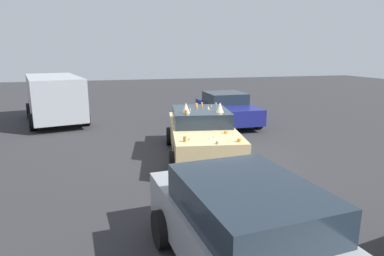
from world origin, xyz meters
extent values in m
plane|color=#2D2D30|center=(0.00, 0.00, 0.00)|extent=(60.00, 60.00, 0.00)
cube|color=#D8BC7F|center=(0.00, 0.00, 0.62)|extent=(4.74, 2.50, 0.72)
cube|color=#1E2833|center=(0.27, -0.04, 1.19)|extent=(2.26, 1.96, 0.43)
cylinder|color=black|center=(-1.53, -0.68, 0.30)|extent=(0.63, 0.31, 0.60)
cylinder|color=black|center=(-1.23, 1.13, 0.30)|extent=(0.63, 0.31, 0.60)
cylinder|color=black|center=(1.23, -1.13, 0.30)|extent=(0.63, 0.31, 0.60)
cylinder|color=black|center=(1.53, 0.68, 0.30)|extent=(0.63, 0.31, 0.60)
ellipsoid|color=black|center=(-1.09, -0.74, 0.68)|extent=(0.15, 0.04, 0.12)
ellipsoid|color=black|center=(-1.40, -0.69, 0.68)|extent=(0.19, 0.05, 0.15)
ellipsoid|color=black|center=(-1.13, -0.73, 0.76)|extent=(0.13, 0.04, 0.12)
ellipsoid|color=black|center=(-1.72, -0.63, 0.61)|extent=(0.14, 0.04, 0.09)
ellipsoid|color=black|center=(-2.03, -0.58, 0.44)|extent=(0.15, 0.04, 0.12)
ellipsoid|color=black|center=(-0.82, 1.05, 0.58)|extent=(0.19, 0.05, 0.14)
cone|color=tan|center=(-1.61, 0.79, 1.02)|extent=(0.10, 0.10, 0.10)
cylinder|color=#A87A38|center=(-1.70, 0.94, 1.04)|extent=(0.09, 0.09, 0.13)
sphere|color=gray|center=(-2.12, 0.24, 1.01)|extent=(0.08, 0.08, 0.08)
cone|color=silver|center=(-1.55, 0.12, 1.02)|extent=(0.09, 0.09, 0.08)
cone|color=silver|center=(-1.65, 0.26, 1.01)|extent=(0.10, 0.10, 0.06)
cylinder|color=orange|center=(-1.19, -0.33, 1.01)|extent=(0.12, 0.12, 0.06)
cylinder|color=orange|center=(-2.06, -0.34, 1.01)|extent=(0.11, 0.11, 0.08)
cylinder|color=gray|center=(0.96, -0.78, 1.45)|extent=(0.06, 0.06, 0.08)
cone|color=gray|center=(-0.20, 0.46, 1.44)|extent=(0.09, 0.09, 0.06)
cone|color=gray|center=(0.16, 0.31, 1.46)|extent=(0.06, 0.06, 0.11)
cone|color=tan|center=(0.21, -0.30, 1.43)|extent=(0.06, 0.06, 0.05)
cylinder|color=orange|center=(0.88, -0.27, 1.46)|extent=(0.08, 0.08, 0.12)
cone|color=#A87A38|center=(0.71, -0.53, 1.44)|extent=(0.06, 0.06, 0.07)
cone|color=tan|center=(0.34, -0.31, 1.45)|extent=(0.09, 0.09, 0.08)
cone|color=black|center=(-0.22, -0.51, 1.46)|extent=(0.06, 0.06, 0.10)
cylinder|color=orange|center=(-0.35, 0.56, 1.46)|extent=(0.12, 0.12, 0.11)
cylinder|color=orange|center=(0.77, -0.05, 1.46)|extent=(0.11, 0.11, 0.11)
cone|color=beige|center=(-0.36, -0.44, 1.55)|extent=(0.22, 0.22, 0.29)
cone|color=beige|center=(-0.20, 0.53, 1.55)|extent=(0.22, 0.22, 0.29)
cube|color=#9EA3A8|center=(6.69, 4.96, 1.19)|extent=(5.41, 3.13, 1.77)
cube|color=#1E2833|center=(4.96, 4.57, 1.54)|extent=(0.51, 1.80, 0.64)
cylinder|color=black|center=(5.44, 3.60, 0.36)|extent=(0.76, 0.39, 0.72)
cylinder|color=black|center=(4.98, 5.66, 0.36)|extent=(0.76, 0.39, 0.72)
cylinder|color=black|center=(8.41, 4.26, 0.36)|extent=(0.76, 0.39, 0.72)
cylinder|color=black|center=(7.95, 6.33, 0.36)|extent=(0.76, 0.39, 0.72)
cube|color=gray|center=(-5.78, 1.02, 0.61)|extent=(4.67, 2.09, 0.70)
cube|color=#1E2833|center=(-5.59, 1.04, 1.21)|extent=(2.29, 1.74, 0.49)
cylinder|color=black|center=(-4.30, 0.29, 0.31)|extent=(0.64, 0.27, 0.62)
cylinder|color=black|center=(-4.46, 2.01, 0.31)|extent=(0.64, 0.27, 0.62)
cube|color=navy|center=(4.15, -2.42, 0.59)|extent=(4.00, 1.78, 0.65)
cube|color=#1E2833|center=(4.45, -2.42, 1.14)|extent=(1.76, 1.63, 0.45)
cylinder|color=black|center=(2.91, -3.32, 0.32)|extent=(0.64, 0.22, 0.64)
cylinder|color=black|center=(2.91, -1.51, 0.32)|extent=(0.64, 0.22, 0.64)
cylinder|color=black|center=(5.38, -3.33, 0.32)|extent=(0.64, 0.22, 0.64)
cylinder|color=black|center=(5.39, -1.52, 0.32)|extent=(0.64, 0.22, 0.64)
camera|label=1|loc=(-9.27, 2.80, 3.11)|focal=30.81mm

